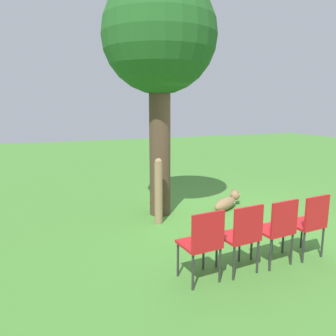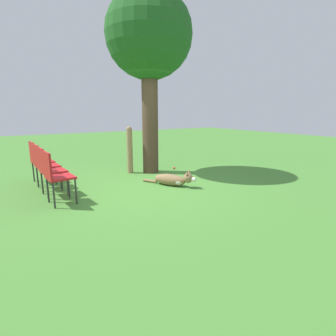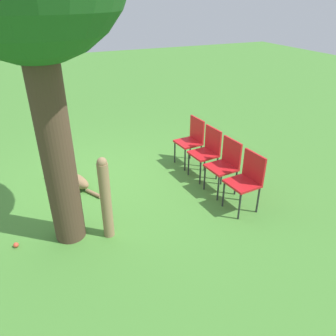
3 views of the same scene
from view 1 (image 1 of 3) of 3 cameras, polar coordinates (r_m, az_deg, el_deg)
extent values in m
plane|color=#478433|center=(6.36, 10.28, -8.77)|extent=(30.00, 30.00, 0.00)
cylinder|color=#4C3828|center=(6.26, -1.43, 4.19)|extent=(0.40, 0.40, 2.78)
sphere|color=#235B23|center=(6.34, -1.52, 22.11)|extent=(2.08, 2.08, 2.08)
ellipsoid|color=olive|center=(6.86, 9.92, -6.19)|extent=(0.59, 0.77, 0.24)
ellipsoid|color=silver|center=(7.04, 10.72, -5.88)|extent=(0.32, 0.33, 0.15)
sphere|color=olive|center=(7.20, 11.58, -4.70)|extent=(0.28, 0.28, 0.21)
cylinder|color=silver|center=(7.31, 12.01, -4.61)|extent=(0.12, 0.12, 0.09)
cone|color=olive|center=(7.20, 11.22, -3.68)|extent=(0.07, 0.07, 0.09)
cone|color=olive|center=(7.15, 12.03, -3.81)|extent=(0.07, 0.07, 0.09)
cylinder|color=olive|center=(6.48, 7.73, -8.02)|extent=(0.22, 0.32, 0.06)
cylinder|color=#937551|center=(5.90, -1.66, -4.48)|extent=(0.14, 0.14, 1.12)
sphere|color=#937551|center=(5.77, -1.69, 1.08)|extent=(0.13, 0.13, 0.13)
cube|color=red|center=(5.08, 22.58, -9.00)|extent=(0.46, 0.48, 0.04)
cube|color=red|center=(4.89, 24.52, -6.98)|extent=(0.07, 0.44, 0.44)
cylinder|color=#2D2D2D|center=(5.14, 19.43, -11.42)|extent=(0.03, 0.03, 0.45)
cylinder|color=#2D2D2D|center=(5.41, 22.26, -10.49)|extent=(0.03, 0.03, 0.45)
cylinder|color=#2D2D2D|center=(4.93, 22.52, -12.66)|extent=(0.03, 0.03, 0.45)
cylinder|color=#2D2D2D|center=(5.20, 25.31, -11.60)|extent=(0.03, 0.03, 0.45)
cube|color=red|center=(4.71, 17.72, -10.25)|extent=(0.46, 0.48, 0.04)
cube|color=red|center=(4.51, 19.63, -8.14)|extent=(0.07, 0.44, 0.44)
cylinder|color=#2D2D2D|center=(4.80, 14.34, -12.77)|extent=(0.03, 0.03, 0.45)
cylinder|color=#2D2D2D|center=(5.04, 17.66, -11.76)|extent=(0.03, 0.03, 0.45)
cylinder|color=#2D2D2D|center=(4.56, 17.41, -14.24)|extent=(0.03, 0.03, 0.45)
cylinder|color=#2D2D2D|center=(4.82, 20.74, -13.06)|extent=(0.03, 0.03, 0.45)
cube|color=red|center=(4.38, 12.01, -11.60)|extent=(0.46, 0.48, 0.04)
cube|color=red|center=(4.16, 13.84, -9.42)|extent=(0.07, 0.44, 0.44)
cylinder|color=#2D2D2D|center=(4.50, 8.46, -14.20)|extent=(0.03, 0.03, 0.45)
cylinder|color=#2D2D2D|center=(4.71, 12.33, -13.13)|extent=(0.03, 0.03, 0.45)
cylinder|color=#2D2D2D|center=(4.24, 11.39, -15.93)|extent=(0.03, 0.03, 0.45)
cylinder|color=#2D2D2D|center=(4.47, 15.34, -14.67)|extent=(0.03, 0.03, 0.45)
cube|color=red|center=(4.10, 5.39, -13.02)|extent=(0.46, 0.48, 0.04)
cube|color=red|center=(3.86, 7.02, -10.80)|extent=(0.07, 0.44, 0.44)
cylinder|color=#2D2D2D|center=(4.25, 1.73, -15.63)|extent=(0.03, 0.03, 0.45)
cylinder|color=#2D2D2D|center=(4.43, 6.19, -14.55)|extent=(0.03, 0.03, 0.45)
cylinder|color=#2D2D2D|center=(3.98, 4.35, -17.67)|extent=(0.03, 0.03, 0.45)
cylinder|color=#2D2D2D|center=(4.17, 9.01, -16.37)|extent=(0.03, 0.03, 0.45)
sphere|color=#E54C33|center=(7.21, -3.02, -5.93)|extent=(0.07, 0.07, 0.07)
camera|label=2|loc=(8.49, 50.50, 3.23)|focal=28.00mm
camera|label=3|loc=(6.33, -38.70, 16.38)|focal=35.00mm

